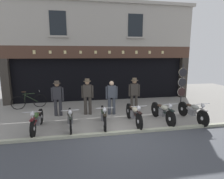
# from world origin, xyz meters

# --- Properties ---
(ground) EXTENTS (23.28, 22.00, 0.18)m
(ground) POSITION_xyz_m (0.00, -0.98, -0.04)
(ground) COLOR gray
(shop_facade) EXTENTS (11.58, 4.42, 5.89)m
(shop_facade) POSITION_xyz_m (-0.00, 7.04, 1.64)
(shop_facade) COLOR black
(shop_facade) RESTS_ON ground
(motorcycle_far_left) EXTENTS (0.62, 1.95, 0.92)m
(motorcycle_far_left) POSITION_xyz_m (-3.07, 0.98, 0.42)
(motorcycle_far_left) COLOR black
(motorcycle_far_left) RESTS_ON ground
(motorcycle_left) EXTENTS (0.62, 1.92, 0.91)m
(motorcycle_left) POSITION_xyz_m (-1.84, 0.98, 0.42)
(motorcycle_left) COLOR black
(motorcycle_left) RESTS_ON ground
(motorcycle_center_left) EXTENTS (0.62, 1.95, 0.92)m
(motorcycle_center_left) POSITION_xyz_m (-0.54, 0.99, 0.43)
(motorcycle_center_left) COLOR black
(motorcycle_center_left) RESTS_ON ground
(motorcycle_center) EXTENTS (0.62, 2.06, 0.94)m
(motorcycle_center) POSITION_xyz_m (0.72, 0.97, 0.43)
(motorcycle_center) COLOR black
(motorcycle_center) RESTS_ON ground
(motorcycle_center_right) EXTENTS (0.62, 1.99, 0.94)m
(motorcycle_center_right) POSITION_xyz_m (2.00, 0.99, 0.44)
(motorcycle_center_right) COLOR black
(motorcycle_center_right) RESTS_ON ground
(motorcycle_right) EXTENTS (0.62, 2.04, 0.94)m
(motorcycle_right) POSITION_xyz_m (3.30, 0.82, 0.43)
(motorcycle_right) COLOR black
(motorcycle_right) RESTS_ON ground
(salesman_left) EXTENTS (0.56, 0.35, 1.65)m
(salesman_left) POSITION_xyz_m (-2.44, 2.64, 0.91)
(salesman_left) COLOR #2D2D33
(salesman_left) RESTS_ON ground
(shopkeeper_center) EXTENTS (0.56, 0.35, 1.72)m
(shopkeeper_center) POSITION_xyz_m (-1.06, 2.59, 0.96)
(shopkeeper_center) COLOR #38332D
(shopkeeper_center) RESTS_ON ground
(salesman_right) EXTENTS (0.56, 0.27, 1.61)m
(salesman_right) POSITION_xyz_m (0.05, 2.37, 0.89)
(salesman_right) COLOR #3D424C
(salesman_right) RESTS_ON ground
(assistant_far_right) EXTENTS (0.55, 0.36, 1.68)m
(assistant_far_right) POSITION_xyz_m (1.29, 2.77, 0.94)
(assistant_far_right) COLOR #38332D
(assistant_far_right) RESTS_ON ground
(tyre_sign_pole) EXTENTS (0.51, 0.06, 2.29)m
(tyre_sign_pole) POSITION_xyz_m (4.42, 3.61, 1.24)
(tyre_sign_pole) COLOR #232328
(tyre_sign_pole) RESTS_ON ground
(advert_board_near) EXTENTS (0.75, 0.03, 1.04)m
(advert_board_near) POSITION_xyz_m (-1.98, 5.40, 1.70)
(advert_board_near) COLOR silver
(advert_board_far) EXTENTS (0.78, 0.03, 0.93)m
(advert_board_far) POSITION_xyz_m (-3.16, 5.40, 1.78)
(advert_board_far) COLOR silver
(leaning_bicycle) EXTENTS (1.73, 0.63, 0.94)m
(leaning_bicycle) POSITION_xyz_m (-4.07, 4.25, 0.38)
(leaning_bicycle) COLOR black
(leaning_bicycle) RESTS_ON ground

